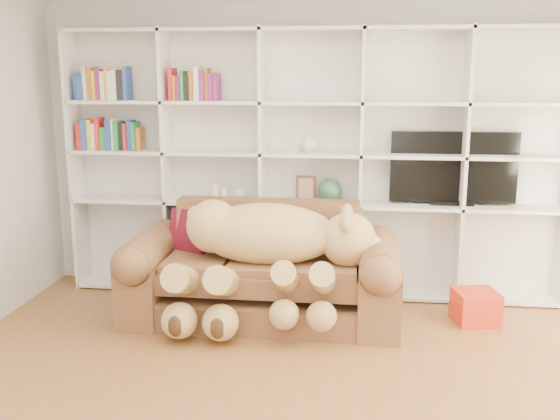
# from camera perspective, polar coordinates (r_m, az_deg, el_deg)

# --- Properties ---
(wall_back) EXTENTS (5.00, 0.02, 2.70)m
(wall_back) POSITION_cam_1_polar(r_m,az_deg,el_deg) (5.76, 3.03, 5.88)
(wall_back) COLOR silver
(wall_back) RESTS_ON floor
(bookshelf) EXTENTS (4.43, 0.35, 2.40)m
(bookshelf) POSITION_cam_1_polar(r_m,az_deg,el_deg) (5.66, 0.49, 5.32)
(bookshelf) COLOR silver
(bookshelf) RESTS_ON floor
(sofa) EXTENTS (2.22, 0.96, 0.93)m
(sofa) POSITION_cam_1_polar(r_m,az_deg,el_deg) (5.21, -1.59, -6.07)
(sofa) COLOR brown
(sofa) RESTS_ON floor
(teddy_bear) EXTENTS (1.67, 0.91, 0.97)m
(teddy_bear) POSITION_cam_1_polar(r_m,az_deg,el_deg) (4.94, -1.27, -3.48)
(teddy_bear) COLOR tan
(teddy_bear) RESTS_ON sofa
(throw_pillow) EXTENTS (0.44, 0.36, 0.41)m
(throw_pillow) POSITION_cam_1_polar(r_m,az_deg,el_deg) (5.40, -8.14, -2.05)
(throw_pillow) COLOR maroon
(throw_pillow) RESTS_ON sofa
(gift_box) EXTENTS (0.39, 0.37, 0.27)m
(gift_box) POSITION_cam_1_polar(r_m,az_deg,el_deg) (5.40, 17.45, -8.44)
(gift_box) COLOR red
(gift_box) RESTS_ON floor
(tv) EXTENTS (1.09, 0.18, 0.64)m
(tv) POSITION_cam_1_polar(r_m,az_deg,el_deg) (5.69, 15.54, 3.67)
(tv) COLOR black
(tv) RESTS_ON bookshelf
(picture_frame) EXTENTS (0.18, 0.06, 0.23)m
(picture_frame) POSITION_cam_1_polar(r_m,az_deg,el_deg) (5.63, 2.38, 2.01)
(picture_frame) COLOR brown
(picture_frame) RESTS_ON bookshelf
(green_vase) EXTENTS (0.21, 0.21, 0.21)m
(green_vase) POSITION_cam_1_polar(r_m,az_deg,el_deg) (5.62, 4.58, 1.78)
(green_vase) COLOR #2C5636
(green_vase) RESTS_ON bookshelf
(figurine_tall) EXTENTS (0.09, 0.09, 0.15)m
(figurine_tall) POSITION_cam_1_polar(r_m,az_deg,el_deg) (5.76, -6.00, 1.71)
(figurine_tall) COLOR silver
(figurine_tall) RESTS_ON bookshelf
(figurine_short) EXTENTS (0.08, 0.08, 0.11)m
(figurine_short) POSITION_cam_1_polar(r_m,az_deg,el_deg) (5.75, -5.14, 1.52)
(figurine_short) COLOR silver
(figurine_short) RESTS_ON bookshelf
(snow_globe) EXTENTS (0.10, 0.10, 0.10)m
(snow_globe) POSITION_cam_1_polar(r_m,az_deg,el_deg) (5.72, -3.68, 1.48)
(snow_globe) COLOR silver
(snow_globe) RESTS_ON bookshelf
(shelf_vase) EXTENTS (0.19, 0.19, 0.16)m
(shelf_vase) POSITION_cam_1_polar(r_m,az_deg,el_deg) (5.57, 2.60, 6.15)
(shelf_vase) COLOR beige
(shelf_vase) RESTS_ON bookshelf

